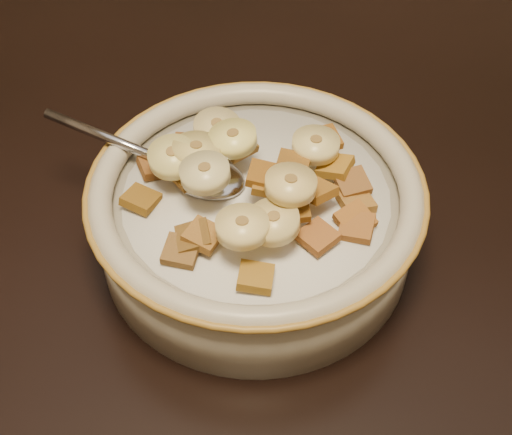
% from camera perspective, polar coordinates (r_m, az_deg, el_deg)
% --- Properties ---
extents(table, '(1.41, 0.91, 0.04)m').
position_cam_1_polar(table, '(0.63, 1.75, 8.38)').
color(table, black).
rests_on(table, floor).
extents(chair, '(0.47, 0.47, 0.89)m').
position_cam_1_polar(chair, '(1.35, 10.30, 16.11)').
color(chair, black).
rests_on(chair, floor).
extents(cereal_bowl, '(0.21, 0.21, 0.05)m').
position_cam_1_polar(cereal_bowl, '(0.48, -0.00, -0.40)').
color(cereal_bowl, '#B6AB8F').
rests_on(cereal_bowl, table).
extents(milk, '(0.17, 0.17, 0.00)m').
position_cam_1_polar(milk, '(0.46, -0.00, 1.69)').
color(milk, white).
rests_on(milk, cereal_bowl).
extents(spoon, '(0.06, 0.04, 0.01)m').
position_cam_1_polar(spoon, '(0.47, -3.84, 3.15)').
color(spoon, '#9B9CAB').
rests_on(spoon, cereal_bowl).
extents(cereal_square_0, '(0.03, 0.03, 0.01)m').
position_cam_1_polar(cereal_square_0, '(0.49, 5.51, 6.27)').
color(cereal_square_0, brown).
rests_on(cereal_square_0, milk).
extents(cereal_square_1, '(0.03, 0.02, 0.01)m').
position_cam_1_polar(cereal_square_1, '(0.42, -4.23, -1.42)').
color(cereal_square_1, olive).
rests_on(cereal_square_1, milk).
extents(cereal_square_2, '(0.03, 0.03, 0.01)m').
position_cam_1_polar(cereal_square_2, '(0.42, -5.02, -1.58)').
color(cereal_square_2, brown).
rests_on(cereal_square_2, milk).
extents(cereal_square_3, '(0.02, 0.02, 0.01)m').
position_cam_1_polar(cereal_square_3, '(0.44, 8.07, -0.74)').
color(cereal_square_3, brown).
rests_on(cereal_square_3, milk).
extents(cereal_square_4, '(0.03, 0.03, 0.01)m').
position_cam_1_polar(cereal_square_4, '(0.49, -3.33, 6.55)').
color(cereal_square_4, brown).
rests_on(cereal_square_4, milk).
extents(cereal_square_5, '(0.03, 0.03, 0.01)m').
position_cam_1_polar(cereal_square_5, '(0.44, 4.85, 2.16)').
color(cereal_square_5, brown).
rests_on(cereal_square_5, milk).
extents(cereal_square_6, '(0.03, 0.03, 0.01)m').
position_cam_1_polar(cereal_square_6, '(0.46, 7.71, 2.77)').
color(cereal_square_6, brown).
rests_on(cereal_square_6, milk).
extents(cereal_square_7, '(0.02, 0.02, 0.01)m').
position_cam_1_polar(cereal_square_7, '(0.44, 1.08, 2.79)').
color(cereal_square_7, brown).
rests_on(cereal_square_7, milk).
extents(cereal_square_8, '(0.03, 0.03, 0.01)m').
position_cam_1_polar(cereal_square_8, '(0.47, -3.69, 5.19)').
color(cereal_square_8, olive).
rests_on(cereal_square_8, milk).
extents(cereal_square_9, '(0.02, 0.02, 0.01)m').
position_cam_1_polar(cereal_square_9, '(0.46, -9.20, 1.46)').
color(cereal_square_9, brown).
rests_on(cereal_square_9, milk).
extents(cereal_square_10, '(0.03, 0.03, 0.01)m').
position_cam_1_polar(cereal_square_10, '(0.48, -8.07, 4.03)').
color(cereal_square_10, brown).
rests_on(cereal_square_10, milk).
extents(cereal_square_11, '(0.03, 0.03, 0.01)m').
position_cam_1_polar(cereal_square_11, '(0.45, 8.03, 1.26)').
color(cereal_square_11, olive).
rests_on(cereal_square_11, milk).
extents(cereal_square_12, '(0.03, 0.03, 0.01)m').
position_cam_1_polar(cereal_square_12, '(0.43, 2.89, 0.82)').
color(cereal_square_12, brown).
rests_on(cereal_square_12, milk).
extents(cereal_square_13, '(0.03, 0.03, 0.01)m').
position_cam_1_polar(cereal_square_13, '(0.47, -1.47, 5.85)').
color(cereal_square_13, olive).
rests_on(cereal_square_13, milk).
extents(cereal_square_14, '(0.02, 0.02, 0.01)m').
position_cam_1_polar(cereal_square_14, '(0.49, -5.38, 5.87)').
color(cereal_square_14, brown).
rests_on(cereal_square_14, milk).
extents(cereal_square_15, '(0.02, 0.02, 0.01)m').
position_cam_1_polar(cereal_square_15, '(0.44, 0.67, 3.39)').
color(cereal_square_15, brown).
rests_on(cereal_square_15, milk).
extents(cereal_square_16, '(0.02, 0.02, 0.01)m').
position_cam_1_polar(cereal_square_16, '(0.45, 3.02, 4.45)').
color(cereal_square_16, brown).
rests_on(cereal_square_16, milk).
extents(cereal_square_17, '(0.02, 0.02, 0.01)m').
position_cam_1_polar(cereal_square_17, '(0.41, -0.03, -4.80)').
color(cereal_square_17, brown).
rests_on(cereal_square_17, milk).
extents(cereal_square_18, '(0.02, 0.02, 0.01)m').
position_cam_1_polar(cereal_square_18, '(0.46, 6.35, 4.09)').
color(cereal_square_18, '#9B6B1F').
rests_on(cereal_square_18, milk).
extents(cereal_square_19, '(0.02, 0.02, 0.01)m').
position_cam_1_polar(cereal_square_19, '(0.42, -6.02, -2.68)').
color(cereal_square_19, brown).
rests_on(cereal_square_19, milk).
extents(cereal_square_20, '(0.03, 0.03, 0.01)m').
position_cam_1_polar(cereal_square_20, '(0.44, 7.94, -0.17)').
color(cereal_square_20, '#945319').
rests_on(cereal_square_20, milk).
extents(cereal_square_21, '(0.03, 0.03, 0.01)m').
position_cam_1_polar(cereal_square_21, '(0.43, 4.97, -1.54)').
color(cereal_square_21, brown).
rests_on(cereal_square_21, milk).
extents(cereal_square_22, '(0.03, 0.03, 0.01)m').
position_cam_1_polar(cereal_square_22, '(0.46, -5.58, 3.60)').
color(cereal_square_22, brown).
rests_on(cereal_square_22, milk).
extents(banana_slice_0, '(0.04, 0.04, 0.01)m').
position_cam_1_polar(banana_slice_0, '(0.46, -1.86, 6.33)').
color(banana_slice_0, '#FFF386').
rests_on(banana_slice_0, milk).
extents(banana_slice_1, '(0.04, 0.04, 0.01)m').
position_cam_1_polar(banana_slice_1, '(0.45, -4.78, 5.35)').
color(banana_slice_1, '#D8CC76').
rests_on(banana_slice_1, milk).
extents(banana_slice_2, '(0.04, 0.04, 0.01)m').
position_cam_1_polar(banana_slice_2, '(0.41, -1.11, -0.73)').
color(banana_slice_2, '#E7C36E').
rests_on(banana_slice_2, milk).
extents(banana_slice_3, '(0.03, 0.03, 0.01)m').
position_cam_1_polar(banana_slice_3, '(0.46, 4.80, 5.82)').
color(banana_slice_3, '#DCC588').
rests_on(banana_slice_3, milk).
extents(banana_slice_4, '(0.04, 0.04, 0.01)m').
position_cam_1_polar(banana_slice_4, '(0.47, -3.13, 7.14)').
color(banana_slice_4, beige).
rests_on(banana_slice_4, milk).
extents(banana_slice_5, '(0.04, 0.04, 0.02)m').
position_cam_1_polar(banana_slice_5, '(0.45, -6.69, 4.83)').
color(banana_slice_5, beige).
rests_on(banana_slice_5, milk).
extents(banana_slice_6, '(0.04, 0.04, 0.01)m').
position_cam_1_polar(banana_slice_6, '(0.41, 1.40, -0.35)').
color(banana_slice_6, beige).
rests_on(banana_slice_6, milk).
extents(banana_slice_7, '(0.04, 0.04, 0.01)m').
position_cam_1_polar(banana_slice_7, '(0.43, -4.12, 3.58)').
color(banana_slice_7, beige).
rests_on(banana_slice_7, milk).
extents(banana_slice_8, '(0.04, 0.04, 0.01)m').
position_cam_1_polar(banana_slice_8, '(0.42, 2.79, 2.66)').
color(banana_slice_8, '#FDD77F').
rests_on(banana_slice_8, milk).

